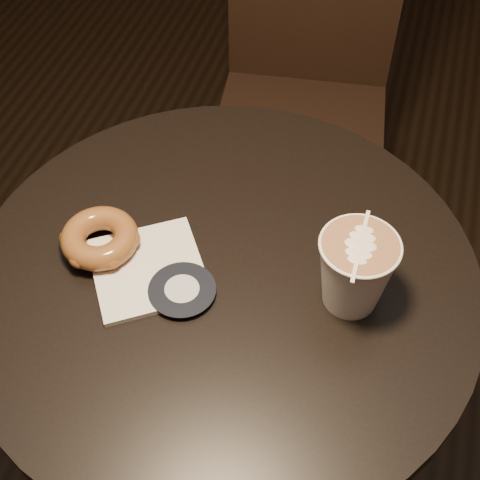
# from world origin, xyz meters

# --- Properties ---
(cafe_table) EXTENTS (0.70, 0.70, 0.75)m
(cafe_table) POSITION_xyz_m (0.00, 0.00, 0.55)
(cafe_table) COLOR black
(cafe_table) RESTS_ON ground
(chair) EXTENTS (0.43, 0.43, 0.98)m
(chair) POSITION_xyz_m (-0.04, 0.77, 0.55)
(chair) COLOR black
(chair) RESTS_ON ground
(pastry_bag) EXTENTS (0.20, 0.20, 0.01)m
(pastry_bag) POSITION_xyz_m (-0.10, -0.03, 0.75)
(pastry_bag) COLOR silver
(pastry_bag) RESTS_ON cafe_table
(doughnut) EXTENTS (0.11, 0.11, 0.03)m
(doughnut) POSITION_xyz_m (-0.17, -0.01, 0.78)
(doughnut) COLOR brown
(doughnut) RESTS_ON pastry_bag
(latte_cup) EXTENTS (0.10, 0.10, 0.11)m
(latte_cup) POSITION_xyz_m (0.17, 0.00, 0.81)
(latte_cup) COLOR white
(latte_cup) RESTS_ON cafe_table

